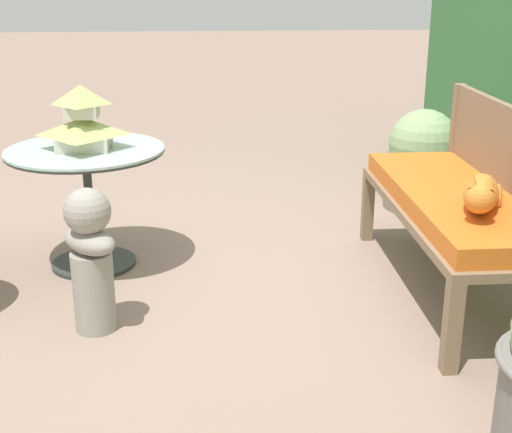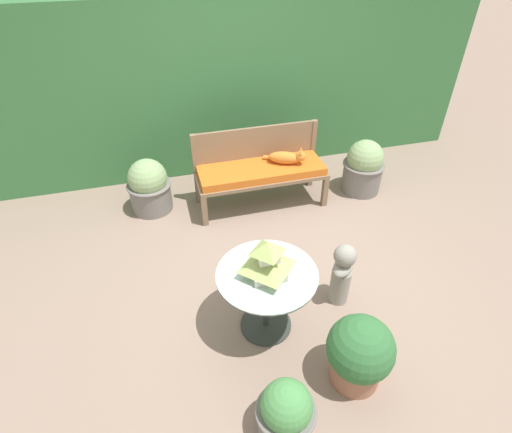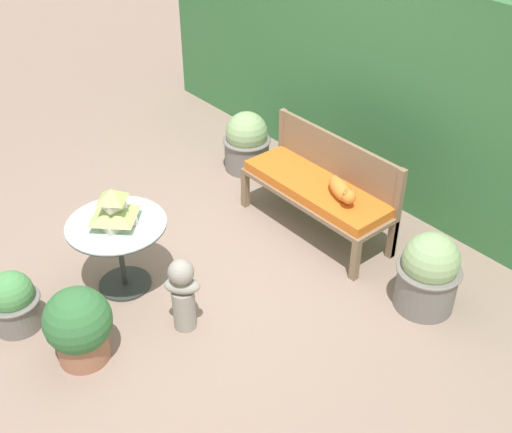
{
  "view_description": "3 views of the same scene",
  "coord_description": "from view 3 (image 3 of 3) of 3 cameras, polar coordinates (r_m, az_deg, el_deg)",
  "views": [
    {
      "loc": [
        3.15,
        -0.12,
        1.46
      ],
      "look_at": [
        0.03,
        0.12,
        0.37
      ],
      "focal_mm": 50.0,
      "sensor_mm": 36.0,
      "label": 1
    },
    {
      "loc": [
        -0.97,
        -2.73,
        2.79
      ],
      "look_at": [
        -0.13,
        0.34,
        0.35
      ],
      "focal_mm": 28.0,
      "sensor_mm": 36.0,
      "label": 2
    },
    {
      "loc": [
        3.42,
        -2.46,
        3.5
      ],
      "look_at": [
        0.08,
        0.36,
        0.42
      ],
      "focal_mm": 45.0,
      "sensor_mm": 36.0,
      "label": 3
    }
  ],
  "objects": [
    {
      "name": "bench_backrest",
      "position": [
        5.74,
        7.17,
        4.84
      ],
      "size": [
        1.48,
        0.06,
        0.87
      ],
      "color": "#7F664C",
      "rests_on": "ground"
    },
    {
      "name": "patio_table",
      "position": [
        5.12,
        -12.16,
        -1.79
      ],
      "size": [
        0.78,
        0.78,
        0.62
      ],
      "color": "#2D332D",
      "rests_on": "ground"
    },
    {
      "name": "potted_plant_bench_left",
      "position": [
        4.7,
        -15.47,
        -9.38
      ],
      "size": [
        0.48,
        0.48,
        0.6
      ],
      "color": "#9E664C",
      "rests_on": "ground"
    },
    {
      "name": "ground",
      "position": [
        5.48,
        -3.47,
        -4.66
      ],
      "size": [
        30.0,
        30.0,
        0.0
      ],
      "primitive_type": "plane",
      "color": "gray"
    },
    {
      "name": "potted_plant_table_far",
      "position": [
        5.1,
        15.08,
        -4.9
      ],
      "size": [
        0.5,
        0.5,
        0.67
      ],
      "color": "slate",
      "rests_on": "ground"
    },
    {
      "name": "cat",
      "position": [
        5.44,
        7.64,
        2.33
      ],
      "size": [
        0.44,
        0.32,
        0.2
      ],
      "rotation": [
        0.0,
        0.0,
        -0.41
      ],
      "color": "orange",
      "rests_on": "garden_bench"
    },
    {
      "name": "garden_bench",
      "position": [
        5.7,
        5.35,
        2.29
      ],
      "size": [
        1.48,
        0.52,
        0.5
      ],
      "color": "#7F664C",
      "rests_on": "ground"
    },
    {
      "name": "potted_plant_bench_right",
      "position": [
        5.15,
        -20.76,
        -7.1
      ],
      "size": [
        0.4,
        0.4,
        0.49
      ],
      "color": "slate",
      "rests_on": "ground"
    },
    {
      "name": "pagoda_birdhouse",
      "position": [
        4.97,
        -12.53,
        0.63
      ],
      "size": [
        0.34,
        0.34,
        0.31
      ],
      "color": "beige",
      "rests_on": "patio_table"
    },
    {
      "name": "garden_bust",
      "position": [
        4.77,
        -6.53,
        -6.71
      ],
      "size": [
        0.3,
        0.3,
        0.63
      ],
      "rotation": [
        0.0,
        0.0,
        0.76
      ],
      "color": "gray",
      "rests_on": "ground"
    },
    {
      "name": "potted_plant_hedge_corner",
      "position": [
        6.7,
        -0.83,
        6.6
      ],
      "size": [
        0.5,
        0.5,
        0.63
      ],
      "color": "slate",
      "rests_on": "ground"
    },
    {
      "name": "foliage_hedge_back",
      "position": [
        6.32,
        13.03,
        11.45
      ],
      "size": [
        6.4,
        0.72,
        2.11
      ],
      "primitive_type": "cube",
      "color": "#38703D",
      "rests_on": "ground"
    }
  ]
}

